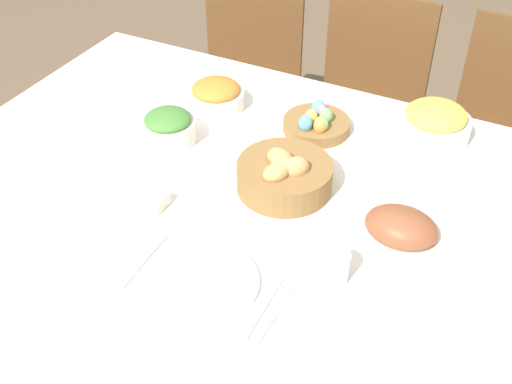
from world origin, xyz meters
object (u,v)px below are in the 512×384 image
Objects in this scene: egg_basket at (317,123)px; chair_far_center at (361,106)px; chair_far_right at (503,142)px; bread_basket at (285,175)px; carrot_bowl at (216,95)px; drinking_cup at (335,266)px; ham_platter at (401,229)px; fork at (144,261)px; chair_far_left at (244,77)px; green_salad_bowl at (168,127)px; spoon at (277,312)px; butter_dish at (148,198)px; dinner_plate at (202,282)px; knife at (264,307)px; pineapple_bowl at (435,123)px.

chair_far_center is at bearing 94.75° from egg_basket.
chair_far_right reaches higher than bread_basket.
drinking_cup is at bearing -41.02° from carrot_bowl.
ham_platter is 3.60× the size of drinking_cup.
fork is (-0.09, -1.28, 0.27)m from chair_far_center.
chair_far_left is at bearing 134.25° from ham_platter.
fork is (-0.50, -0.34, -0.03)m from ham_platter.
egg_basket is (-0.03, 0.29, -0.02)m from bread_basket.
green_salad_bowl is 0.86× the size of fork.
drinking_cup is (0.07, 0.15, 0.03)m from spoon.
chair_far_left is 1.11m from bread_basket.
chair_far_left is at bearing -177.12° from chair_far_center.
spoon is (0.55, -0.44, -0.04)m from green_salad_bowl.
drinking_cup is 0.51m from butter_dish.
bread_basket reaches higher than fork.
fork is at bearing -102.17° from egg_basket.
green_salad_bowl is at bearing -146.91° from egg_basket.
dinner_plate is at bearing -72.51° from chair_far_left.
fork is at bearing -178.36° from spoon.
ham_platter is at bearing -52.28° from chair_far_left.
egg_basket is at bearing 136.74° from ham_platter.
chair_far_right is 1.23m from green_salad_bowl.
chair_far_left is at bearing 123.48° from bread_basket.
egg_basket is 0.69m from fork.
fork is 2.43× the size of drinking_cup.
dinner_plate reaches higher than knife.
bread_basket is 0.39m from green_salad_bowl.
egg_basket reaches higher than drinking_cup.
pineapple_bowl is at bearing 69.13° from dinner_plate.
chair_far_right is at bearing 78.63° from drinking_cup.
knife is 0.18m from drinking_cup.
egg_basket reaches higher than spoon.
chair_far_left is at bearing 103.63° from green_salad_bowl.
pineapple_bowl is (-0.04, 0.46, 0.02)m from ham_platter.
bread_basket is 0.50m from pineapple_bowl.
butter_dish is (-0.74, -1.10, 0.28)m from chair_far_right.
pineapple_bowl is 1.12× the size of knife.
fork is (-0.14, -0.67, -0.03)m from egg_basket.
carrot_bowl is at bearing 98.89° from butter_dish.
carrot_bowl is at bearing 138.98° from drinking_cup.
pineapple_bowl is 0.76m from green_salad_bowl.
butter_dish is at bearing 155.28° from knife.
egg_basket is (-0.49, -0.61, 0.29)m from chair_far_right.
carrot_bowl is at bearing -111.34° from chair_far_center.
chair_far_center is at bearing 65.82° from carrot_bowl.
chair_far_center is 4.57× the size of egg_basket.
spoon is (-0.16, -0.34, -0.03)m from ham_platter.
butter_dish is (-0.41, 0.18, 0.01)m from knife.
carrot_bowl is at bearing -177.88° from egg_basket.
ham_platter is (0.35, -0.33, 0.00)m from egg_basket.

